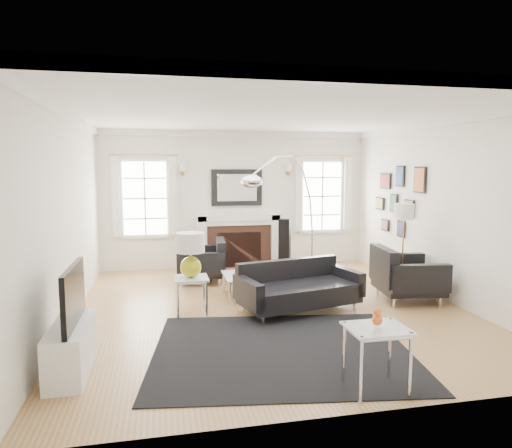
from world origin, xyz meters
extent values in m
plane|color=olive|center=(0.00, 0.00, 0.00)|extent=(6.00, 6.00, 0.00)
cube|color=silver|center=(0.00, 3.00, 1.40)|extent=(5.50, 0.04, 2.80)
cube|color=silver|center=(0.00, -3.00, 1.40)|extent=(5.50, 0.04, 2.80)
cube|color=silver|center=(-2.75, 0.00, 1.40)|extent=(0.04, 6.00, 2.80)
cube|color=silver|center=(2.75, 0.00, 1.40)|extent=(0.04, 6.00, 2.80)
cube|color=white|center=(0.00, 0.00, 2.80)|extent=(5.50, 6.00, 0.02)
cube|color=white|center=(0.00, 0.00, 2.74)|extent=(5.50, 6.00, 0.12)
cube|color=white|center=(-0.75, 2.80, 0.55)|extent=(0.18, 0.38, 1.10)
cube|color=white|center=(0.75, 2.80, 0.55)|extent=(0.18, 0.38, 1.10)
cube|color=white|center=(0.00, 2.80, 1.05)|extent=(1.70, 0.38, 0.12)
cube|color=white|center=(0.00, 2.80, 0.95)|extent=(1.50, 0.34, 0.10)
cube|color=brown|center=(0.00, 2.82, 0.45)|extent=(1.30, 0.30, 0.90)
cube|color=black|center=(0.00, 2.72, 0.38)|extent=(0.90, 0.10, 0.76)
cube|color=brown|center=(0.00, 2.55, 0.02)|extent=(1.70, 0.50, 0.04)
cube|color=black|center=(0.00, 2.96, 1.65)|extent=(1.05, 0.06, 0.75)
cube|color=white|center=(0.00, 2.92, 1.65)|extent=(0.82, 0.02, 0.55)
cube|color=white|center=(-1.85, 2.97, 1.45)|extent=(1.00, 0.05, 1.60)
cube|color=white|center=(-1.85, 2.94, 1.45)|extent=(0.84, 0.02, 1.44)
cube|color=white|center=(-2.40, 2.87, 1.50)|extent=(0.14, 0.05, 1.55)
cube|color=white|center=(-1.30, 2.87, 1.50)|extent=(0.14, 0.05, 1.55)
cube|color=white|center=(1.85, 2.97, 1.45)|extent=(1.00, 0.05, 1.60)
cube|color=white|center=(1.85, 2.94, 1.45)|extent=(0.84, 0.02, 1.44)
cube|color=white|center=(1.30, 2.87, 1.50)|extent=(0.14, 0.05, 1.55)
cube|color=white|center=(2.40, 2.87, 1.50)|extent=(0.14, 0.05, 1.55)
cube|color=black|center=(2.72, 0.60, 1.85)|extent=(0.03, 0.34, 0.44)
cube|color=#CC6D36|center=(2.70, 0.60, 1.85)|extent=(0.01, 0.29, 0.39)
cube|color=black|center=(2.72, 1.25, 1.90)|extent=(0.03, 0.28, 0.38)
cube|color=#335A8E|center=(2.70, 1.25, 1.90)|extent=(0.01, 0.23, 0.33)
cube|color=black|center=(2.72, 1.80, 1.80)|extent=(0.03, 0.40, 0.30)
cube|color=#B9383E|center=(2.70, 1.80, 1.80)|extent=(0.01, 0.35, 0.25)
cube|color=black|center=(2.72, 0.90, 1.35)|extent=(0.03, 0.30, 0.30)
cube|color=#9F9048|center=(2.70, 0.90, 1.35)|extent=(0.01, 0.25, 0.25)
cube|color=black|center=(2.72, 1.45, 1.40)|extent=(0.03, 0.26, 0.34)
cube|color=#426F58|center=(2.70, 1.45, 1.40)|extent=(0.01, 0.21, 0.29)
cube|color=black|center=(2.72, 2.00, 1.35)|extent=(0.03, 0.32, 0.24)
cube|color=#AAA549|center=(2.70, 2.00, 1.35)|extent=(0.01, 0.27, 0.19)
cube|color=black|center=(2.72, 1.15, 0.95)|extent=(0.03, 0.24, 0.30)
cube|color=navy|center=(2.70, 1.15, 0.95)|extent=(0.01, 0.19, 0.25)
cube|color=black|center=(2.72, 1.75, 0.95)|extent=(0.03, 0.28, 0.22)
cube|color=#955760|center=(2.70, 1.75, 0.95)|extent=(0.01, 0.23, 0.17)
cube|color=white|center=(-2.45, -1.70, 0.25)|extent=(0.35, 1.00, 0.50)
cube|color=black|center=(-2.40, -1.70, 0.80)|extent=(0.05, 1.00, 0.58)
cube|color=black|center=(-0.25, -1.57, 0.01)|extent=(3.15, 2.74, 0.01)
cube|color=black|center=(0.38, -0.23, 0.26)|extent=(1.80, 1.16, 0.28)
cube|color=black|center=(0.30, 0.11, 0.46)|extent=(1.65, 0.52, 0.46)
cube|color=black|center=(-0.41, -0.42, 0.37)|extent=(0.31, 0.79, 0.35)
cube|color=black|center=(1.17, -0.03, 0.37)|extent=(0.31, 0.79, 0.35)
cube|color=black|center=(-0.86, 1.79, 0.28)|extent=(0.88, 0.88, 0.30)
cube|color=black|center=(-0.50, 1.76, 0.51)|extent=(0.21, 0.82, 0.51)
cube|color=black|center=(-0.83, 2.20, 0.41)|extent=(0.82, 0.19, 0.39)
cube|color=black|center=(-0.90, 1.39, 0.41)|extent=(0.82, 0.19, 0.39)
cube|color=black|center=(2.20, -0.03, 0.31)|extent=(0.98, 0.98, 0.33)
cube|color=black|center=(1.80, 0.01, 0.55)|extent=(0.26, 0.90, 0.55)
cube|color=black|center=(2.15, -0.47, 0.44)|extent=(0.89, 0.24, 0.42)
cube|color=black|center=(2.25, 0.40, 0.44)|extent=(0.89, 0.24, 0.42)
cube|color=silver|center=(-0.18, 0.65, 0.35)|extent=(0.81, 0.81, 0.02)
cylinder|color=silver|center=(-0.55, 0.29, 0.18)|extent=(0.04, 0.04, 0.36)
cylinder|color=silver|center=(0.18, 0.29, 0.18)|extent=(0.04, 0.04, 0.36)
cylinder|color=silver|center=(-0.55, 1.01, 0.18)|extent=(0.04, 0.04, 0.36)
cylinder|color=silver|center=(0.18, 1.01, 0.18)|extent=(0.04, 0.04, 0.36)
cube|color=silver|center=(-1.15, -0.02, 0.51)|extent=(0.47, 0.47, 0.02)
cylinder|color=silver|center=(-1.34, -0.22, 0.26)|extent=(0.04, 0.04, 0.52)
cylinder|color=silver|center=(-0.95, -0.22, 0.26)|extent=(0.04, 0.04, 0.52)
cylinder|color=silver|center=(-1.34, 0.17, 0.26)|extent=(0.04, 0.04, 0.52)
cylinder|color=silver|center=(-0.95, 0.17, 0.26)|extent=(0.04, 0.04, 0.52)
cube|color=silver|center=(0.36, -2.65, 0.59)|extent=(0.55, 0.46, 0.02)
cylinder|color=silver|center=(0.13, -2.84, 0.30)|extent=(0.04, 0.04, 0.60)
cylinder|color=silver|center=(0.60, -2.84, 0.30)|extent=(0.04, 0.04, 0.60)
cylinder|color=silver|center=(0.13, -2.46, 0.30)|extent=(0.04, 0.04, 0.60)
cylinder|color=silver|center=(0.60, -2.46, 0.30)|extent=(0.04, 0.04, 0.60)
sphere|color=gold|center=(-1.15, -0.02, 0.67)|extent=(0.30, 0.30, 0.30)
cylinder|color=gold|center=(-1.15, -0.02, 0.82)|extent=(0.04, 0.04, 0.12)
cylinder|color=white|center=(-1.15, -0.02, 1.01)|extent=(0.40, 0.40, 0.28)
sphere|color=#C95219|center=(0.36, -2.65, 0.67)|extent=(0.10, 0.10, 0.10)
sphere|color=#C95219|center=(0.36, -2.65, 0.74)|extent=(0.07, 0.07, 0.07)
cube|color=silver|center=(1.16, 1.53, 0.10)|extent=(0.24, 0.39, 0.19)
ellipsoid|color=silver|center=(-0.20, 0.36, 1.85)|extent=(0.33, 0.33, 0.20)
cylinder|color=#AC743B|center=(2.20, 0.16, 0.01)|extent=(0.19, 0.19, 0.03)
cylinder|color=#AC743B|center=(2.20, 0.16, 0.66)|extent=(0.02, 0.02, 1.32)
cylinder|color=white|center=(2.20, 0.16, 1.37)|extent=(0.30, 0.30, 0.25)
cube|color=black|center=(0.79, 2.08, 0.54)|extent=(0.28, 0.28, 1.07)
camera|label=1|loc=(-1.53, -6.34, 2.03)|focal=32.00mm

